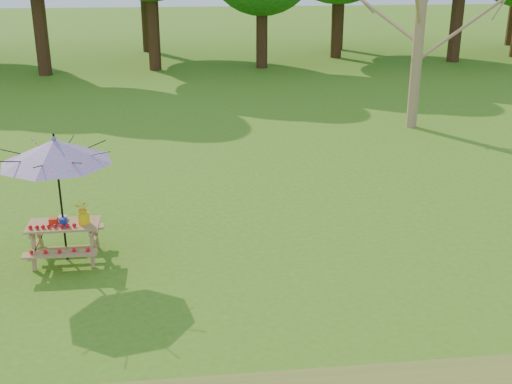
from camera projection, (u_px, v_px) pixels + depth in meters
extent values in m
plane|color=#427416|center=(81.00, 298.00, 9.87)|extent=(120.00, 120.00, 0.00)
cylinder|color=#90684F|center=(418.00, 41.00, 18.83)|extent=(0.43, 0.43, 5.19)
cube|color=#996745|center=(64.00, 225.00, 10.89)|extent=(1.20, 0.62, 0.04)
cube|color=#996745|center=(60.00, 254.00, 10.48)|extent=(1.20, 0.22, 0.04)
cube|color=#996745|center=(70.00, 228.00, 11.51)|extent=(1.20, 0.22, 0.04)
cylinder|color=black|center=(61.00, 199.00, 10.73)|extent=(0.04, 0.04, 2.25)
cone|color=teal|center=(55.00, 151.00, 10.44)|extent=(2.16, 2.16, 0.40)
sphere|color=teal|center=(54.00, 138.00, 10.37)|extent=(0.08, 0.08, 0.08)
cube|color=red|center=(53.00, 221.00, 10.87)|extent=(0.14, 0.12, 0.10)
cylinder|color=#162DB3|center=(63.00, 222.00, 10.80)|extent=(0.13, 0.13, 0.13)
cube|color=beige|center=(63.00, 218.00, 11.03)|extent=(0.13, 0.13, 0.07)
cylinder|color=yellow|center=(84.00, 218.00, 10.86)|extent=(0.19, 0.19, 0.19)
imported|color=gold|center=(83.00, 208.00, 10.80)|extent=(0.31, 0.29, 0.29)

